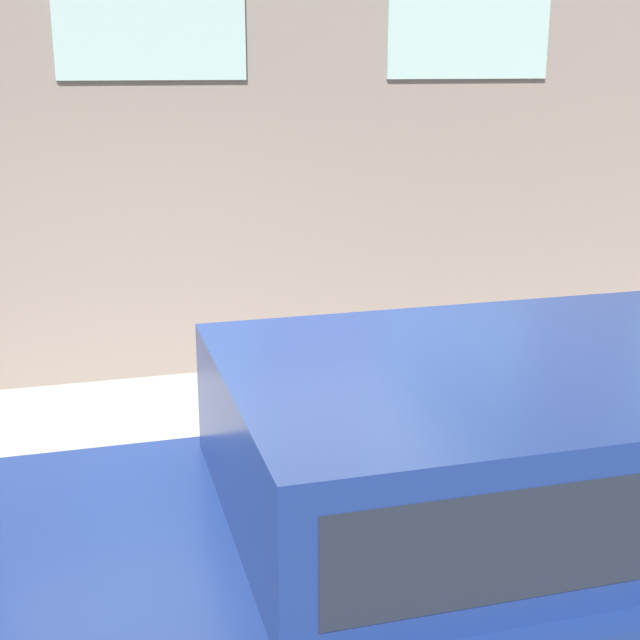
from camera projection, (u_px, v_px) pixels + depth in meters
name	position (u px, v px, depth m)	size (l,w,h in m)	color
ground_plane	(225.00, 563.00, 4.87)	(80.00, 80.00, 0.00)	#47474C
sidewalk	(190.00, 449.00, 6.16)	(2.82, 60.00, 0.12)	#B2ADA3
fire_hydrant	(259.00, 426.00, 5.23)	(0.35, 0.46, 0.88)	gray
person	(379.00, 379.00, 5.46)	(0.26, 0.17, 1.08)	navy
parked_truck_navy_near	(560.00, 496.00, 3.74)	(1.88, 4.71, 1.51)	black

